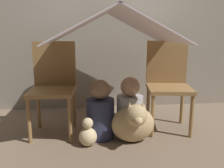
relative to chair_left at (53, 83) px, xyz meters
name	(u,v)px	position (x,y,z in m)	size (l,w,h in m)	color
ground_plane	(115,142)	(0.58, -0.32, -0.50)	(8.80, 8.80, 0.00)	#7A6651
wall_back	(105,11)	(0.58, 0.81, 0.75)	(7.00, 0.05, 2.50)	gray
chair_left	(53,83)	(0.00, 0.00, 0.00)	(0.45, 0.45, 0.91)	olive
chair_right	(168,81)	(1.17, 0.00, 0.00)	(0.48, 0.48, 0.91)	olive
sheet_canopy	(112,25)	(0.58, -0.08, 0.56)	(1.16, 1.17, 0.31)	silver
person_front	(100,113)	(0.45, -0.20, -0.25)	(0.26, 0.26, 0.57)	#2D3351
person_second	(130,110)	(0.74, -0.18, -0.24)	(0.25, 0.25, 0.58)	#B2B2B7
dog	(133,122)	(0.74, -0.35, -0.30)	(0.39, 0.40, 0.43)	tan
plush_toy	(88,134)	(0.33, -0.36, -0.40)	(0.16, 0.16, 0.26)	beige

